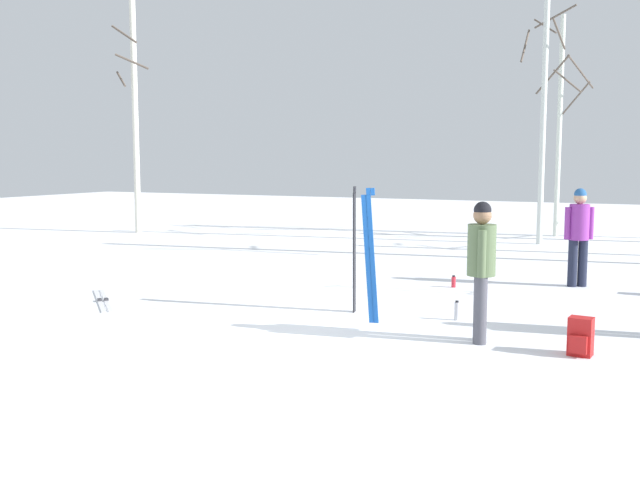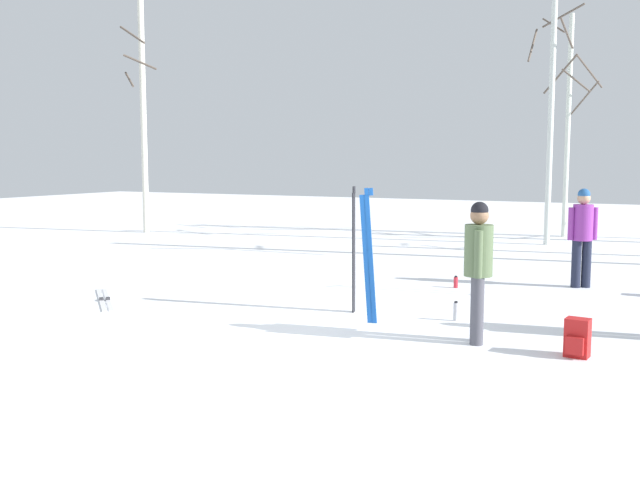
{
  "view_description": "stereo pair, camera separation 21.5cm",
  "coord_description": "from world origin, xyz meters",
  "px_view_note": "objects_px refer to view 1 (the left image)",
  "views": [
    {
      "loc": [
        4.12,
        -8.3,
        2.22
      ],
      "look_at": [
        -0.52,
        1.5,
        1.0
      ],
      "focal_mm": 40.56,
      "sensor_mm": 36.0,
      "label": 1
    },
    {
      "loc": [
        4.31,
        -8.2,
        2.22
      ],
      "look_at": [
        -0.52,
        1.5,
        1.0
      ],
      "focal_mm": 40.56,
      "sensor_mm": 36.0,
      "label": 2
    }
  ],
  "objects_px": {
    "birch_tree_0": "(135,106)",
    "backpack_0": "(580,337)",
    "person_2": "(481,262)",
    "water_bottle_0": "(457,311)",
    "ski_pair_lying_0": "(103,300)",
    "ski_pair_planted_0": "(354,250)",
    "ski_pair_planted_1": "(370,256)",
    "birch_tree_2": "(560,120)",
    "ski_poles_0": "(480,249)",
    "water_bottle_1": "(454,282)",
    "person_1": "(579,231)",
    "birch_tree_1": "(544,110)"
  },
  "relations": [
    {
      "from": "ski_poles_0",
      "to": "backpack_0",
      "type": "relative_size",
      "value": 3.14
    },
    {
      "from": "birch_tree_2",
      "to": "water_bottle_1",
      "type": "bearing_deg",
      "value": -92.97
    },
    {
      "from": "backpack_0",
      "to": "birch_tree_0",
      "type": "height_order",
      "value": "birch_tree_0"
    },
    {
      "from": "water_bottle_1",
      "to": "birch_tree_2",
      "type": "xyz_separation_m",
      "value": [
        0.49,
        9.43,
        3.21
      ]
    },
    {
      "from": "ski_pair_planted_0",
      "to": "backpack_0",
      "type": "distance_m",
      "value": 3.45
    },
    {
      "from": "backpack_0",
      "to": "water_bottle_0",
      "type": "relative_size",
      "value": 1.61
    },
    {
      "from": "ski_pair_planted_1",
      "to": "birch_tree_1",
      "type": "relative_size",
      "value": 0.28
    },
    {
      "from": "ski_poles_0",
      "to": "water_bottle_1",
      "type": "height_order",
      "value": "ski_poles_0"
    },
    {
      "from": "ski_pair_planted_1",
      "to": "ski_pair_lying_0",
      "type": "distance_m",
      "value": 4.45
    },
    {
      "from": "ski_poles_0",
      "to": "water_bottle_1",
      "type": "relative_size",
      "value": 6.59
    },
    {
      "from": "ski_poles_0",
      "to": "birch_tree_2",
      "type": "bearing_deg",
      "value": 90.25
    },
    {
      "from": "person_1",
      "to": "birch_tree_0",
      "type": "bearing_deg",
      "value": 162.6
    },
    {
      "from": "water_bottle_1",
      "to": "ski_pair_planted_1",
      "type": "bearing_deg",
      "value": -95.94
    },
    {
      "from": "water_bottle_0",
      "to": "birch_tree_2",
      "type": "height_order",
      "value": "birch_tree_2"
    },
    {
      "from": "ski_pair_planted_0",
      "to": "birch_tree_0",
      "type": "relative_size",
      "value": 0.25
    },
    {
      "from": "ski_pair_planted_1",
      "to": "birch_tree_0",
      "type": "xyz_separation_m",
      "value": [
        -10.72,
        8.24,
        2.88
      ]
    },
    {
      "from": "person_2",
      "to": "birch_tree_0",
      "type": "xyz_separation_m",
      "value": [
        -12.32,
        8.64,
        2.81
      ]
    },
    {
      "from": "ski_pair_lying_0",
      "to": "birch_tree_0",
      "type": "xyz_separation_m",
      "value": [
        -6.38,
        8.62,
        3.78
      ]
    },
    {
      "from": "person_2",
      "to": "backpack_0",
      "type": "relative_size",
      "value": 3.9
    },
    {
      "from": "person_2",
      "to": "water_bottle_1",
      "type": "distance_m",
      "value": 3.88
    },
    {
      "from": "person_2",
      "to": "ski_poles_0",
      "type": "relative_size",
      "value": 1.24
    },
    {
      "from": "ski_poles_0",
      "to": "birch_tree_0",
      "type": "height_order",
      "value": "birch_tree_0"
    },
    {
      "from": "water_bottle_0",
      "to": "birch_tree_0",
      "type": "height_order",
      "value": "birch_tree_0"
    },
    {
      "from": "ski_pair_lying_0",
      "to": "backpack_0",
      "type": "distance_m",
      "value": 7.12
    },
    {
      "from": "ski_pair_planted_0",
      "to": "water_bottle_0",
      "type": "distance_m",
      "value": 1.68
    },
    {
      "from": "person_2",
      "to": "water_bottle_0",
      "type": "relative_size",
      "value": 6.26
    },
    {
      "from": "backpack_0",
      "to": "birch_tree_2",
      "type": "bearing_deg",
      "value": 98.46
    },
    {
      "from": "water_bottle_0",
      "to": "birch_tree_2",
      "type": "relative_size",
      "value": 0.04
    },
    {
      "from": "birch_tree_0",
      "to": "birch_tree_2",
      "type": "distance_m",
      "value": 12.34
    },
    {
      "from": "ski_pair_planted_1",
      "to": "person_2",
      "type": "bearing_deg",
      "value": -14.25
    },
    {
      "from": "person_2",
      "to": "backpack_0",
      "type": "bearing_deg",
      "value": -5.91
    },
    {
      "from": "water_bottle_1",
      "to": "ski_pair_planted_0",
      "type": "bearing_deg",
      "value": -106.45
    },
    {
      "from": "birch_tree_2",
      "to": "ski_pair_planted_0",
      "type": "bearing_deg",
      "value": -95.99
    },
    {
      "from": "ski_pair_planted_1",
      "to": "ski_pair_lying_0",
      "type": "bearing_deg",
      "value": -174.95
    },
    {
      "from": "water_bottle_1",
      "to": "birch_tree_0",
      "type": "xyz_separation_m",
      "value": [
        -11.05,
        5.08,
        3.69
      ]
    },
    {
      "from": "ski_pair_planted_0",
      "to": "birch_tree_2",
      "type": "distance_m",
      "value": 12.35
    },
    {
      "from": "person_2",
      "to": "water_bottle_0",
      "type": "height_order",
      "value": "person_2"
    },
    {
      "from": "person_1",
      "to": "birch_tree_1",
      "type": "xyz_separation_m",
      "value": [
        -1.57,
        6.26,
        2.49
      ]
    },
    {
      "from": "water_bottle_0",
      "to": "ski_pair_planted_0",
      "type": "bearing_deg",
      "value": -175.24
    },
    {
      "from": "ski_pair_planted_1",
      "to": "backpack_0",
      "type": "height_order",
      "value": "ski_pair_planted_1"
    },
    {
      "from": "person_1",
      "to": "water_bottle_1",
      "type": "bearing_deg",
      "value": -152.22
    },
    {
      "from": "backpack_0",
      "to": "birch_tree_0",
      "type": "distance_m",
      "value": 16.48
    },
    {
      "from": "person_1",
      "to": "ski_pair_planted_1",
      "type": "xyz_separation_m",
      "value": [
        -2.25,
        -4.17,
        -0.07
      ]
    },
    {
      "from": "birch_tree_0",
      "to": "backpack_0",
      "type": "bearing_deg",
      "value": -33.01
    },
    {
      "from": "person_2",
      "to": "ski_pair_lying_0",
      "type": "bearing_deg",
      "value": 179.79
    },
    {
      "from": "backpack_0",
      "to": "birch_tree_2",
      "type": "height_order",
      "value": "birch_tree_2"
    },
    {
      "from": "person_2",
      "to": "birch_tree_2",
      "type": "relative_size",
      "value": 0.28
    },
    {
      "from": "person_1",
      "to": "birch_tree_1",
      "type": "distance_m",
      "value": 6.92
    },
    {
      "from": "ski_pair_lying_0",
      "to": "birch_tree_2",
      "type": "height_order",
      "value": "birch_tree_2"
    },
    {
      "from": "person_1",
      "to": "ski_pair_planted_0",
      "type": "bearing_deg",
      "value": -126.57
    }
  ]
}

